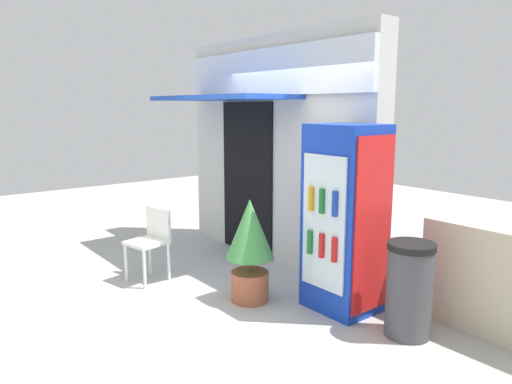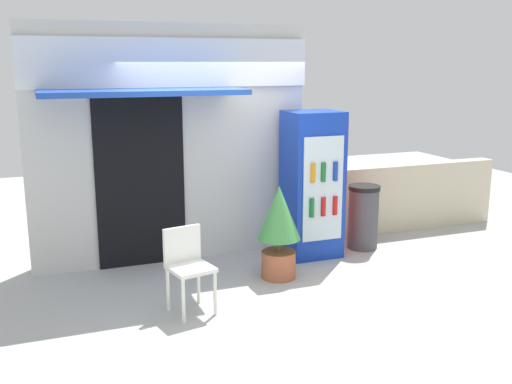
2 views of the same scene
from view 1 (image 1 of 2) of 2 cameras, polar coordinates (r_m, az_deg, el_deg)
The scene contains 6 objects.
ground at distance 5.45m, azimuth -5.45°, elevation -12.07°, with size 16.00×16.00×0.00m, color #B2B2AD.
storefront_building at distance 6.40m, azimuth 1.97°, elevation 5.56°, with size 3.50×1.19×2.96m.
drink_cooler at distance 4.88m, azimuth 10.61°, elevation -3.17°, with size 0.70×0.66×1.89m.
plastic_chair at distance 5.84m, azimuth -12.38°, elevation -5.34°, with size 0.48×0.49×0.87m.
potted_plant_near_shop at distance 5.06m, azimuth -0.74°, elevation -6.09°, with size 0.51×0.51×1.11m.
trash_bin at distance 4.59m, azimuth 17.84°, elevation -11.03°, with size 0.43×0.43×0.87m.
Camera 1 is at (4.25, -2.71, 2.06)m, focal length 33.46 mm.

